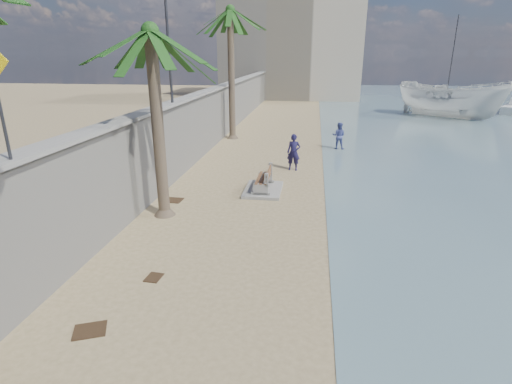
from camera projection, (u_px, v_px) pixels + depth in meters
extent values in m
plane|color=#9E8861|center=(230.00, 372.00, 7.62)|extent=(140.00, 140.00, 0.00)
cube|color=gray|center=(214.00, 117.00, 26.44)|extent=(0.45, 70.00, 3.50)
cube|color=gray|center=(213.00, 89.00, 25.84)|extent=(0.80, 70.00, 0.12)
cube|color=#B7AA93|center=(292.00, 44.00, 54.20)|extent=(18.00, 12.00, 14.00)
cube|color=gray|center=(263.00, 190.00, 17.59)|extent=(1.60, 2.34, 0.13)
cylinder|color=brown|center=(158.00, 130.00, 13.96)|extent=(0.42, 0.42, 6.44)
cylinder|color=brown|center=(231.00, 77.00, 27.16)|extent=(0.44, 0.44, 8.43)
cylinder|color=#2D2D33|center=(168.00, 45.00, 17.51)|extent=(0.12, 0.12, 5.00)
imported|color=#181439|center=(294.00, 150.00, 20.44)|extent=(0.81, 0.58, 2.15)
imported|color=#454E90|center=(339.00, 134.00, 25.09)|extent=(1.00, 0.83, 1.86)
imported|color=silver|center=(451.00, 97.00, 37.28)|extent=(5.46, 5.44, 4.50)
cube|color=silver|center=(446.00, 99.00, 50.50)|extent=(7.27, 6.21, 0.70)
cylinder|color=#2D2D33|center=(452.00, 57.00, 48.84)|extent=(0.12, 0.12, 9.60)
cube|color=#382616|center=(90.00, 330.00, 8.73)|extent=(0.84, 0.77, 0.03)
cube|color=#382616|center=(173.00, 200.00, 16.47)|extent=(0.82, 0.67, 0.03)
cube|color=#382616|center=(154.00, 277.00, 10.79)|extent=(0.43, 0.52, 0.03)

